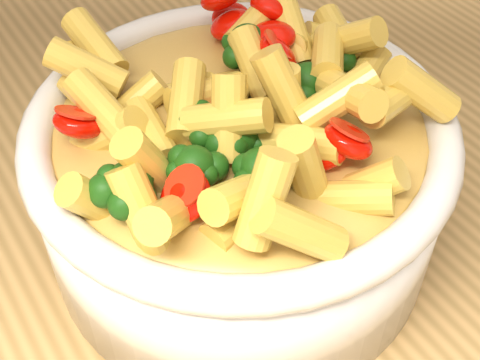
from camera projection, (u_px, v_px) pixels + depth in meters
table at (296, 217)px, 0.62m from camera, size 1.20×0.80×0.90m
serving_bowl at (240, 178)px, 0.43m from camera, size 0.27×0.27×0.11m
pasta_salad at (240, 92)px, 0.38m from camera, size 0.21×0.21×0.05m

